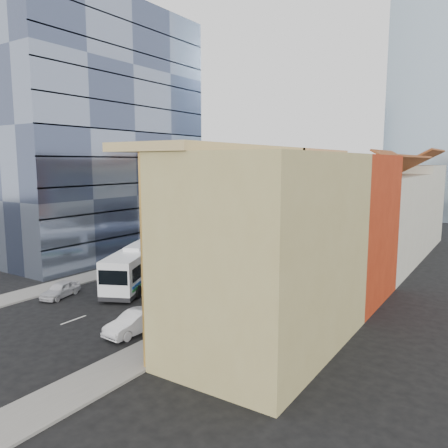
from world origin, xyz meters
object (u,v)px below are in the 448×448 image
Objects in this scene: bus_left_near at (137,265)px; bus_left_far at (193,246)px; office_tower at (100,133)px; sedan_right at (135,322)px; bus_right at (231,266)px; sedan_left at (60,289)px; shophouse_tan at (271,252)px.

bus_left_near reaches higher than bus_left_far.
office_tower reaches higher than sedan_right.
office_tower reaches higher than bus_left_far.
sedan_left is at bearing -142.91° from bus_right.
sedan_left is (11.50, -15.05, -14.34)m from office_tower.
shophouse_tan is at bearing -43.53° from bus_left_near.
bus_left_near is at bearing -90.77° from bus_left_far.
bus_left_near is (-16.66, 5.33, -4.07)m from shophouse_tan.
sedan_right is (8.16, -8.61, -1.18)m from bus_left_near.
office_tower is 21.25m from bus_left_near.
shophouse_tan is 24.82m from bus_left_far.
bus_left_far is 2.38× the size of sedan_right.
bus_left_near is 10.95m from bus_left_far.
bus_right is (21.77, -4.09, -13.15)m from office_tower.
sedan_left is at bearing -52.62° from office_tower.
bus_left_near is 7.10m from sedan_left.
bus_left_near is 3.08× the size of sedan_left.
bus_left_near is 2.67× the size of sedan_right.
bus_left_far reaches higher than sedan_right.
office_tower is at bearing 155.70° from shophouse_tan.
bus_left_far reaches higher than sedan_left.
shophouse_tan reaches higher than bus_left_near.
bus_left_far is at bearing 9.64° from office_tower.
sedan_left is (-10.27, -10.96, -1.19)m from bus_right.
shophouse_tan is at bearing -51.07° from bus_left_far.
bus_right is at bearing -10.63° from office_tower.
sedan_left is at bearing 171.45° from sedan_right.
shophouse_tan is at bearing 23.94° from sedan_right.
sedan_right is at bearing -72.31° from bus_left_near.
bus_right is at bearing 5.91° from bus_left_near.
shophouse_tan is 17.96m from bus_left_near.
bus_right is 15.07m from sedan_left.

